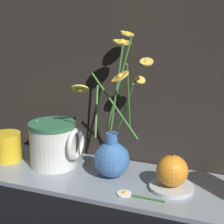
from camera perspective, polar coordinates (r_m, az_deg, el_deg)
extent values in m
plane|color=black|center=(1.01, 0.10, -10.59)|extent=(6.00, 6.00, 0.00)
cube|color=gray|center=(1.01, 0.10, -10.29)|extent=(0.88, 0.25, 0.01)
sphere|color=#3F72B7|center=(1.00, -0.03, -7.22)|extent=(0.10, 0.10, 0.10)
cylinder|color=#3F72B7|center=(0.98, -0.03, -4.27)|extent=(0.03, 0.03, 0.04)
cylinder|color=#4C8E3D|center=(0.96, 0.75, 3.62)|extent=(0.04, 0.02, 0.23)
cylinder|color=#EAC64C|center=(0.95, 1.57, 10.61)|extent=(0.06, 0.06, 0.01)
sphere|color=yellow|center=(0.95, 1.57, 10.61)|extent=(0.02, 0.02, 0.02)
cylinder|color=#4C8E3D|center=(0.90, 0.55, 0.71)|extent=(0.10, 0.06, 0.17)
cylinder|color=#EAC64C|center=(0.82, 1.25, 5.38)|extent=(0.06, 0.06, 0.03)
sphere|color=yellow|center=(0.82, 1.25, 5.38)|extent=(0.02, 0.02, 0.02)
cylinder|color=#4C8E3D|center=(0.96, -2.46, 0.11)|extent=(0.03, 0.08, 0.12)
cylinder|color=#EAC64C|center=(0.95, -4.94, 3.54)|extent=(0.06, 0.05, 0.03)
sphere|color=yellow|center=(0.95, -4.94, 3.54)|extent=(0.02, 0.02, 0.02)
cylinder|color=#4C8E3D|center=(0.97, 2.12, 0.83)|extent=(0.06, 0.06, 0.14)
cylinder|color=#EAC64C|center=(0.97, 4.28, 4.90)|extent=(0.04, 0.04, 0.02)
sphere|color=yellow|center=(0.97, 4.28, 4.90)|extent=(0.01, 0.01, 0.01)
cylinder|color=#4C8E3D|center=(0.94, 2.54, 2.04)|extent=(0.02, 0.09, 0.19)
cylinder|color=#EAC64C|center=(0.92, 5.28, 7.62)|extent=(0.04, 0.04, 0.02)
sphere|color=yellow|center=(0.92, 5.28, 7.62)|extent=(0.01, 0.01, 0.01)
cylinder|color=#4C8E3D|center=(0.97, 1.15, 4.35)|extent=(0.08, 0.02, 0.25)
cylinder|color=#EAC64C|center=(0.98, 2.34, 11.84)|extent=(0.04, 0.04, 0.01)
sphere|color=yellow|center=(0.98, 2.34, 11.84)|extent=(0.01, 0.01, 0.01)
cylinder|color=yellow|center=(1.15, -15.62, -5.06)|extent=(0.08, 0.08, 0.08)
cylinder|color=white|center=(1.07, -8.98, -4.87)|extent=(0.13, 0.13, 0.13)
cylinder|color=#33724C|center=(1.05, -9.12, -1.94)|extent=(0.13, 0.13, 0.01)
torus|color=white|center=(1.04, -5.55, -4.89)|extent=(0.01, 0.09, 0.09)
cone|color=white|center=(1.08, -11.63, -1.80)|extent=(0.05, 0.04, 0.04)
cylinder|color=silver|center=(0.96, 9.04, -11.24)|extent=(0.11, 0.11, 0.01)
sphere|color=orange|center=(0.94, 9.16, -8.84)|extent=(0.08, 0.08, 0.08)
cylinder|color=#4C3819|center=(0.93, 9.28, -6.40)|extent=(0.00, 0.00, 0.01)
cylinder|color=#336B2D|center=(0.91, 4.90, -12.88)|extent=(0.10, 0.01, 0.01)
cylinder|color=white|center=(0.93, 1.86, -12.35)|extent=(0.04, 0.04, 0.00)
sphere|color=gold|center=(0.92, 1.86, -12.18)|extent=(0.01, 0.01, 0.01)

